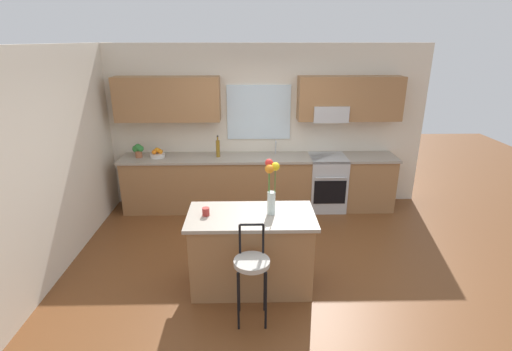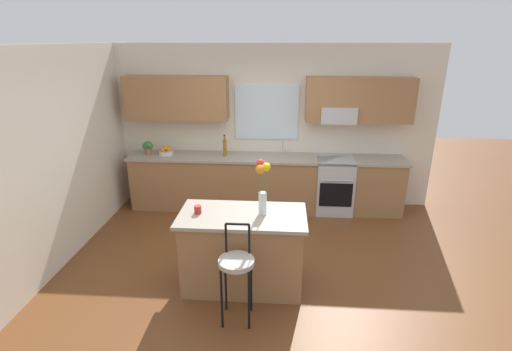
{
  "view_description": "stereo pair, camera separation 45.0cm",
  "coord_description": "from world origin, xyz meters",
  "px_view_note": "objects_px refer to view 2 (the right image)",
  "views": [
    {
      "loc": [
        -0.18,
        -4.3,
        2.75
      ],
      "look_at": [
        -0.08,
        0.55,
        1.0
      ],
      "focal_mm": 26.56,
      "sensor_mm": 36.0,
      "label": 1
    },
    {
      "loc": [
        0.27,
        -4.29,
        2.75
      ],
      "look_at": [
        -0.08,
        0.55,
        1.0
      ],
      "focal_mm": 26.56,
      "sensor_mm": 36.0,
      "label": 2
    }
  ],
  "objects_px": {
    "mug_ceramic": "(198,209)",
    "fruit_bowl_oranges": "(166,151)",
    "flower_vase": "(262,184)",
    "potted_plant_small": "(148,147)",
    "oven_range": "(334,185)",
    "bottle_olive_oil": "(225,147)",
    "kitchen_island": "(243,250)",
    "bar_stool_near": "(236,266)"
  },
  "relations": [
    {
      "from": "oven_range",
      "to": "mug_ceramic",
      "type": "xyz_separation_m",
      "value": [
        -1.8,
        -2.19,
        0.51
      ]
    },
    {
      "from": "kitchen_island",
      "to": "fruit_bowl_oranges",
      "type": "height_order",
      "value": "fruit_bowl_oranges"
    },
    {
      "from": "potted_plant_small",
      "to": "flower_vase",
      "type": "bearing_deg",
      "value": -46.9
    },
    {
      "from": "mug_ceramic",
      "to": "potted_plant_small",
      "type": "height_order",
      "value": "potted_plant_small"
    },
    {
      "from": "flower_vase",
      "to": "fruit_bowl_oranges",
      "type": "height_order",
      "value": "flower_vase"
    },
    {
      "from": "oven_range",
      "to": "flower_vase",
      "type": "distance_m",
      "value": 2.55
    },
    {
      "from": "bar_stool_near",
      "to": "bottle_olive_oil",
      "type": "relative_size",
      "value": 2.91
    },
    {
      "from": "fruit_bowl_oranges",
      "to": "mug_ceramic",
      "type": "bearing_deg",
      "value": -65.24
    },
    {
      "from": "flower_vase",
      "to": "potted_plant_small",
      "type": "bearing_deg",
      "value": 133.1
    },
    {
      "from": "fruit_bowl_oranges",
      "to": "bottle_olive_oil",
      "type": "relative_size",
      "value": 0.67
    },
    {
      "from": "kitchen_island",
      "to": "potted_plant_small",
      "type": "height_order",
      "value": "potted_plant_small"
    },
    {
      "from": "oven_range",
      "to": "bottle_olive_oil",
      "type": "relative_size",
      "value": 2.57
    },
    {
      "from": "flower_vase",
      "to": "potted_plant_small",
      "type": "relative_size",
      "value": 2.78
    },
    {
      "from": "flower_vase",
      "to": "fruit_bowl_oranges",
      "type": "xyz_separation_m",
      "value": [
        -1.74,
        2.19,
        -0.3
      ]
    },
    {
      "from": "potted_plant_small",
      "to": "kitchen_island",
      "type": "bearing_deg",
      "value": -50.35
    },
    {
      "from": "kitchen_island",
      "to": "fruit_bowl_oranges",
      "type": "xyz_separation_m",
      "value": [
        -1.52,
        2.21,
        0.51
      ]
    },
    {
      "from": "flower_vase",
      "to": "mug_ceramic",
      "type": "bearing_deg",
      "value": -178.02
    },
    {
      "from": "oven_range",
      "to": "bottle_olive_oil",
      "type": "height_order",
      "value": "bottle_olive_oil"
    },
    {
      "from": "mug_ceramic",
      "to": "fruit_bowl_oranges",
      "type": "relative_size",
      "value": 0.38
    },
    {
      "from": "oven_range",
      "to": "mug_ceramic",
      "type": "relative_size",
      "value": 10.22
    },
    {
      "from": "oven_range",
      "to": "potted_plant_small",
      "type": "relative_size",
      "value": 4.06
    },
    {
      "from": "kitchen_island",
      "to": "flower_vase",
      "type": "relative_size",
      "value": 2.25
    },
    {
      "from": "oven_range",
      "to": "kitchen_island",
      "type": "relative_size",
      "value": 0.65
    },
    {
      "from": "mug_ceramic",
      "to": "kitchen_island",
      "type": "bearing_deg",
      "value": 0.93
    },
    {
      "from": "kitchen_island",
      "to": "potted_plant_small",
      "type": "bearing_deg",
      "value": 129.65
    },
    {
      "from": "flower_vase",
      "to": "potted_plant_small",
      "type": "height_order",
      "value": "flower_vase"
    },
    {
      "from": "kitchen_island",
      "to": "bottle_olive_oil",
      "type": "bearing_deg",
      "value": 103.35
    },
    {
      "from": "flower_vase",
      "to": "potted_plant_small",
      "type": "distance_m",
      "value": 3.01
    },
    {
      "from": "fruit_bowl_oranges",
      "to": "potted_plant_small",
      "type": "xyz_separation_m",
      "value": [
        -0.31,
        -0.0,
        0.07
      ]
    },
    {
      "from": "fruit_bowl_oranges",
      "to": "potted_plant_small",
      "type": "distance_m",
      "value": 0.32
    },
    {
      "from": "mug_ceramic",
      "to": "oven_range",
      "type": "bearing_deg",
      "value": 50.6
    },
    {
      "from": "bottle_olive_oil",
      "to": "mug_ceramic",
      "type": "bearing_deg",
      "value": -89.33
    },
    {
      "from": "oven_range",
      "to": "mug_ceramic",
      "type": "distance_m",
      "value": 2.88
    },
    {
      "from": "flower_vase",
      "to": "bottle_olive_oil",
      "type": "distance_m",
      "value": 2.32
    },
    {
      "from": "bottle_olive_oil",
      "to": "potted_plant_small",
      "type": "height_order",
      "value": "bottle_olive_oil"
    },
    {
      "from": "bottle_olive_oil",
      "to": "potted_plant_small",
      "type": "bearing_deg",
      "value": 179.96
    },
    {
      "from": "kitchen_island",
      "to": "fruit_bowl_oranges",
      "type": "bearing_deg",
      "value": 124.53
    },
    {
      "from": "mug_ceramic",
      "to": "fruit_bowl_oranges",
      "type": "xyz_separation_m",
      "value": [
        -1.02,
        2.22,
        0.01
      ]
    },
    {
      "from": "bar_stool_near",
      "to": "flower_vase",
      "type": "bearing_deg",
      "value": 69.78
    },
    {
      "from": "mug_ceramic",
      "to": "potted_plant_small",
      "type": "relative_size",
      "value": 0.4
    },
    {
      "from": "kitchen_island",
      "to": "oven_range",
      "type": "bearing_deg",
      "value": 59.19
    },
    {
      "from": "oven_range",
      "to": "bar_stool_near",
      "type": "relative_size",
      "value": 0.88
    }
  ]
}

